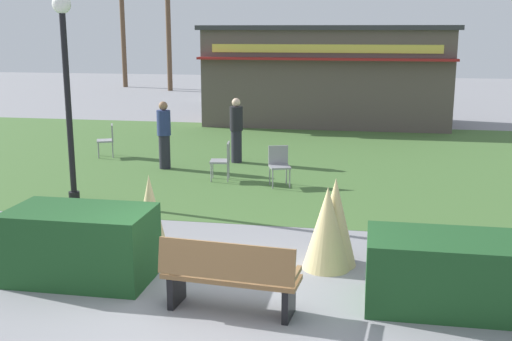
{
  "coord_description": "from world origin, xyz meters",
  "views": [
    {
      "loc": [
        1.91,
        -7.1,
        3.42
      ],
      "look_at": [
        0.13,
        2.73,
        1.16
      ],
      "focal_mm": 43.93,
      "sensor_mm": 36.0,
      "label": 1
    }
  ],
  "objects_px": {
    "person_strolling": "(164,135)",
    "parked_car_west_slot": "(259,87)",
    "trash_bin": "(487,282)",
    "person_standing": "(236,130)",
    "cafe_chair_east": "(224,158)",
    "park_bench": "(229,276)",
    "tree_right_bg": "(123,38)",
    "cafe_chair_west": "(108,138)",
    "tree_left_bg": "(169,35)",
    "food_kiosk": "(327,75)",
    "parked_car_center_slot": "(367,89)",
    "cafe_chair_center": "(279,162)",
    "lamppost_mid": "(66,74)"
  },
  "relations": [
    {
      "from": "cafe_chair_east",
      "to": "cafe_chair_center",
      "type": "xyz_separation_m",
      "value": [
        1.32,
        -0.27,
        0.0
      ]
    },
    {
      "from": "person_standing",
      "to": "tree_left_bg",
      "type": "distance_m",
      "value": 20.36
    },
    {
      "from": "food_kiosk",
      "to": "person_strolling",
      "type": "bearing_deg",
      "value": -111.83
    },
    {
      "from": "cafe_chair_west",
      "to": "tree_left_bg",
      "type": "relative_size",
      "value": 0.13
    },
    {
      "from": "parked_car_center_slot",
      "to": "tree_left_bg",
      "type": "relative_size",
      "value": 0.62
    },
    {
      "from": "cafe_chair_west",
      "to": "tree_left_bg",
      "type": "distance_m",
      "value": 19.2
    },
    {
      "from": "cafe_chair_west",
      "to": "food_kiosk",
      "type": "bearing_deg",
      "value": 53.78
    },
    {
      "from": "person_standing",
      "to": "park_bench",
      "type": "bearing_deg",
      "value": -150.39
    },
    {
      "from": "trash_bin",
      "to": "tree_right_bg",
      "type": "xyz_separation_m",
      "value": [
        -16.12,
        28.81,
        2.45
      ]
    },
    {
      "from": "cafe_chair_west",
      "to": "cafe_chair_east",
      "type": "xyz_separation_m",
      "value": [
        3.73,
        -2.12,
        0.0
      ]
    },
    {
      "from": "lamppost_mid",
      "to": "person_strolling",
      "type": "bearing_deg",
      "value": 75.5
    },
    {
      "from": "cafe_chair_west",
      "to": "parked_car_center_slot",
      "type": "height_order",
      "value": "parked_car_center_slot"
    },
    {
      "from": "person_standing",
      "to": "parked_car_west_slot",
      "type": "bearing_deg",
      "value": 25.77
    },
    {
      "from": "cafe_chair_east",
      "to": "park_bench",
      "type": "bearing_deg",
      "value": -76.28
    },
    {
      "from": "cafe_chair_east",
      "to": "person_standing",
      "type": "relative_size",
      "value": 0.53
    },
    {
      "from": "parked_car_west_slot",
      "to": "cafe_chair_east",
      "type": "bearing_deg",
      "value": -82.83
    },
    {
      "from": "lamppost_mid",
      "to": "person_strolling",
      "type": "relative_size",
      "value": 2.41
    },
    {
      "from": "lamppost_mid",
      "to": "tree_right_bg",
      "type": "height_order",
      "value": "tree_right_bg"
    },
    {
      "from": "park_bench",
      "to": "tree_left_bg",
      "type": "distance_m",
      "value": 29.2
    },
    {
      "from": "parked_car_west_slot",
      "to": "tree_right_bg",
      "type": "distance_m",
      "value": 11.26
    },
    {
      "from": "trash_bin",
      "to": "cafe_chair_west",
      "type": "bearing_deg",
      "value": 135.02
    },
    {
      "from": "person_standing",
      "to": "tree_left_bg",
      "type": "height_order",
      "value": "tree_left_bg"
    },
    {
      "from": "person_strolling",
      "to": "parked_car_west_slot",
      "type": "height_order",
      "value": "person_strolling"
    },
    {
      "from": "person_strolling",
      "to": "cafe_chair_center",
      "type": "bearing_deg",
      "value": 177.02
    },
    {
      "from": "lamppost_mid",
      "to": "trash_bin",
      "type": "relative_size",
      "value": 4.5
    },
    {
      "from": "lamppost_mid",
      "to": "parked_car_west_slot",
      "type": "xyz_separation_m",
      "value": [
        0.5,
        18.89,
        -1.92
      ]
    },
    {
      "from": "trash_bin",
      "to": "tree_right_bg",
      "type": "height_order",
      "value": "tree_right_bg"
    },
    {
      "from": "park_bench",
      "to": "trash_bin",
      "type": "bearing_deg",
      "value": 8.2
    },
    {
      "from": "park_bench",
      "to": "food_kiosk",
      "type": "bearing_deg",
      "value": 89.87
    },
    {
      "from": "food_kiosk",
      "to": "lamppost_mid",
      "type": "bearing_deg",
      "value": -109.87
    },
    {
      "from": "parked_car_west_slot",
      "to": "food_kiosk",
      "type": "bearing_deg",
      "value": -61.84
    },
    {
      "from": "cafe_chair_west",
      "to": "tree_right_bg",
      "type": "bearing_deg",
      "value": 110.64
    },
    {
      "from": "trash_bin",
      "to": "parked_car_center_slot",
      "type": "xyz_separation_m",
      "value": [
        -1.59,
        22.9,
        0.19
      ]
    },
    {
      "from": "parked_car_west_slot",
      "to": "tree_left_bg",
      "type": "height_order",
      "value": "tree_left_bg"
    },
    {
      "from": "lamppost_mid",
      "to": "cafe_chair_east",
      "type": "bearing_deg",
      "value": 41.74
    },
    {
      "from": "person_standing",
      "to": "food_kiosk",
      "type": "bearing_deg",
      "value": 4.51
    },
    {
      "from": "trash_bin",
      "to": "tree_right_bg",
      "type": "relative_size",
      "value": 0.14
    },
    {
      "from": "cafe_chair_center",
      "to": "tree_right_bg",
      "type": "bearing_deg",
      "value": 119.22
    },
    {
      "from": "food_kiosk",
      "to": "tree_right_bg",
      "type": "relative_size",
      "value": 1.37
    },
    {
      "from": "cafe_chair_east",
      "to": "cafe_chair_center",
      "type": "height_order",
      "value": "same"
    },
    {
      "from": "cafe_chair_west",
      "to": "person_standing",
      "type": "distance_m",
      "value": 3.62
    },
    {
      "from": "cafe_chair_east",
      "to": "lamppost_mid",
      "type": "bearing_deg",
      "value": -138.26
    },
    {
      "from": "trash_bin",
      "to": "parked_car_west_slot",
      "type": "xyz_separation_m",
      "value": [
        -6.81,
        22.9,
        0.19
      ]
    },
    {
      "from": "trash_bin",
      "to": "person_standing",
      "type": "xyz_separation_m",
      "value": [
        -4.85,
        8.34,
        0.41
      ]
    },
    {
      "from": "lamppost_mid",
      "to": "person_standing",
      "type": "bearing_deg",
      "value": 60.4
    },
    {
      "from": "food_kiosk",
      "to": "tree_left_bg",
      "type": "bearing_deg",
      "value": 130.93
    },
    {
      "from": "food_kiosk",
      "to": "person_standing",
      "type": "distance_m",
      "value": 7.78
    },
    {
      "from": "park_bench",
      "to": "cafe_chair_center",
      "type": "distance_m",
      "value": 6.51
    },
    {
      "from": "food_kiosk",
      "to": "parked_car_center_slot",
      "type": "distance_m",
      "value": 7.29
    },
    {
      "from": "person_strolling",
      "to": "tree_left_bg",
      "type": "relative_size",
      "value": 0.24
    }
  ]
}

